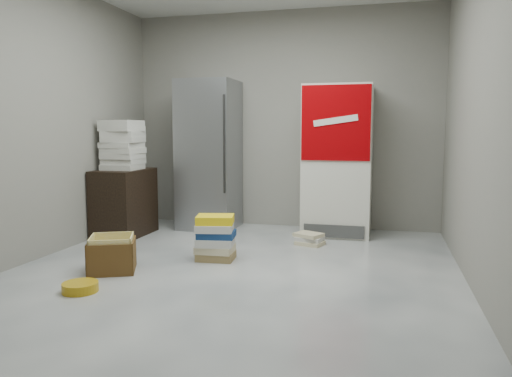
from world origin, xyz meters
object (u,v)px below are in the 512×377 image
Objects in this scene: phonebook_stack_main at (215,238)px; cardboard_box at (112,257)px; steel_fridge at (209,155)px; wood_shelf at (124,203)px; coke_cooler at (338,160)px.

phonebook_stack_main is 0.83× the size of cardboard_box.
steel_fridge is 2.32m from cardboard_box.
steel_fridge is at bearing 41.31° from wood_shelf.
steel_fridge is at bearing 179.82° from coke_cooler.
coke_cooler is at bearing 16.28° from wood_shelf.
phonebook_stack_main reaches higher than cardboard_box.
wood_shelf is 1.61m from cardboard_box.
steel_fridge reaches higher than cardboard_box.
wood_shelf is 1.68m from phonebook_stack_main.
cardboard_box is at bearing -147.90° from phonebook_stack_main.
steel_fridge is 2.37× the size of wood_shelf.
phonebook_stack_main is (1.45, -0.83, -0.18)m from wood_shelf.
wood_shelf is at bearing -163.72° from coke_cooler.
steel_fridge is at bearing 61.70° from cardboard_box.
phonebook_stack_main is at bearing -29.77° from wood_shelf.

